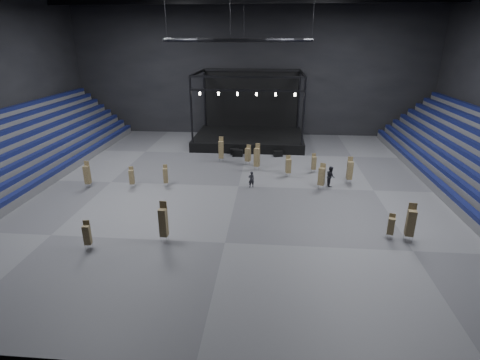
# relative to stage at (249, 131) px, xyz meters

# --- Properties ---
(floor) EXTENTS (50.00, 50.00, 0.00)m
(floor) POSITION_rel_stage_xyz_m (-0.00, -16.24, -1.45)
(floor) COLOR #515154
(floor) RESTS_ON ground
(wall_back) EXTENTS (50.00, 0.20, 18.00)m
(wall_back) POSITION_rel_stage_xyz_m (-0.00, 4.76, 7.55)
(wall_back) COLOR black
(wall_back) RESTS_ON ground
(wall_front) EXTENTS (50.00, 0.20, 18.00)m
(wall_front) POSITION_rel_stage_xyz_m (-0.00, -37.24, 7.55)
(wall_front) COLOR black
(wall_front) RESTS_ON ground
(bleachers_left) EXTENTS (7.20, 40.00, 6.40)m
(bleachers_left) POSITION_rel_stage_xyz_m (-22.94, -16.24, 0.28)
(bleachers_left) COLOR #4E4E51
(bleachers_left) RESTS_ON floor
(stage) EXTENTS (14.00, 10.00, 9.20)m
(stage) POSITION_rel_stage_xyz_m (0.00, 0.00, 0.00)
(stage) COLOR black
(stage) RESTS_ON floor
(truss_ring) EXTENTS (12.30, 12.30, 5.15)m
(truss_ring) POSITION_rel_stage_xyz_m (-0.00, -16.24, 11.55)
(truss_ring) COLOR black
(truss_ring) RESTS_ON ceiling
(flight_case_left) EXTENTS (1.13, 0.66, 0.72)m
(flight_case_left) POSITION_rel_stage_xyz_m (-1.36, -6.03, -1.09)
(flight_case_left) COLOR black
(flight_case_left) RESTS_ON floor
(flight_case_mid) EXTENTS (1.23, 0.66, 0.80)m
(flight_case_mid) POSITION_rel_stage_xyz_m (-0.96, -6.70, -1.05)
(flight_case_mid) COLOR black
(flight_case_mid) RESTS_ON floor
(flight_case_right) EXTENTS (1.14, 0.82, 0.69)m
(flight_case_right) POSITION_rel_stage_xyz_m (3.81, -6.37, -1.11)
(flight_case_right) COLOR black
(flight_case_right) RESTS_ON floor
(chair_stack_0) EXTENTS (0.50, 0.50, 2.02)m
(chair_stack_0) POSITION_rel_stage_xyz_m (-8.94, -28.23, -0.38)
(chair_stack_0) COLOR silver
(chair_stack_0) RESTS_ON floor
(chair_stack_1) EXTENTS (0.50, 0.50, 2.53)m
(chair_stack_1) POSITION_rel_stage_xyz_m (-14.00, -17.70, -0.15)
(chair_stack_1) COLOR silver
(chair_stack_1) RESTS_ON floor
(chair_stack_2) EXTENTS (0.53, 0.53, 2.61)m
(chair_stack_2) POSITION_rel_stage_xyz_m (10.53, -14.49, -0.10)
(chair_stack_2) COLOR silver
(chair_stack_2) RESTS_ON floor
(chair_stack_3) EXTENTS (0.52, 0.52, 2.02)m
(chair_stack_3) POSITION_rel_stage_xyz_m (-9.90, -17.36, -0.38)
(chair_stack_3) COLOR silver
(chair_stack_3) RESTS_ON floor
(chair_stack_4) EXTENTS (0.66, 0.66, 2.88)m
(chair_stack_4) POSITION_rel_stage_xyz_m (1.50, -11.42, 0.02)
(chair_stack_4) COLOR silver
(chair_stack_4) RESTS_ON floor
(chair_stack_5) EXTENTS (0.70, 0.70, 2.48)m
(chair_stack_5) POSITION_rel_stage_xyz_m (7.66, -16.28, -0.15)
(chair_stack_5) COLOR silver
(chair_stack_5) RESTS_ON floor
(chair_stack_6) EXTENTS (0.67, 0.67, 2.25)m
(chair_stack_6) POSITION_rel_stage_xyz_m (0.45, -9.74, -0.25)
(chair_stack_6) COLOR silver
(chair_stack_6) RESTS_ON floor
(chair_stack_7) EXTENTS (0.47, 0.47, 2.11)m
(chair_stack_7) POSITION_rel_stage_xyz_m (-6.84, -16.75, -0.36)
(chair_stack_7) COLOR silver
(chair_stack_7) RESTS_ON floor
(chair_stack_8) EXTENTS (0.55, 0.55, 2.87)m
(chair_stack_8) POSITION_rel_stage_xyz_m (-2.62, -8.92, 0.02)
(chair_stack_8) COLOR silver
(chair_stack_8) RESTS_ON floor
(chair_stack_9) EXTENTS (0.50, 0.50, 2.03)m
(chair_stack_9) POSITION_rel_stage_xyz_m (7.43, -11.68, -0.39)
(chair_stack_9) COLOR silver
(chair_stack_9) RESTS_ON floor
(chair_stack_10) EXTENTS (0.63, 0.63, 2.78)m
(chair_stack_10) POSITION_rel_stage_xyz_m (12.57, -25.38, -0.01)
(chair_stack_10) COLOR silver
(chair_stack_10) RESTS_ON floor
(chair_stack_11) EXTENTS (0.54, 0.54, 1.84)m
(chair_stack_11) POSITION_rel_stage_xyz_m (11.41, -25.11, -0.46)
(chair_stack_11) COLOR silver
(chair_stack_11) RESTS_ON floor
(chair_stack_12) EXTENTS (0.59, 0.59, 2.19)m
(chair_stack_12) POSITION_rel_stage_xyz_m (4.74, -13.14, -0.29)
(chair_stack_12) COLOR silver
(chair_stack_12) RESTS_ON floor
(chair_stack_13) EXTENTS (0.54, 0.54, 2.94)m
(chair_stack_13) POSITION_rel_stage_xyz_m (-4.18, -26.83, 0.03)
(chair_stack_13) COLOR silver
(chair_stack_13) RESTS_ON floor
(man_center) EXTENTS (0.66, 0.54, 1.56)m
(man_center) POSITION_rel_stage_xyz_m (1.21, -16.36, -0.67)
(man_center) COLOR black
(man_center) RESTS_ON floor
(crew_member) EXTENTS (0.86, 1.03, 1.92)m
(crew_member) POSITION_rel_stage_xyz_m (8.62, -15.35, -0.49)
(crew_member) COLOR black
(crew_member) RESTS_ON floor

